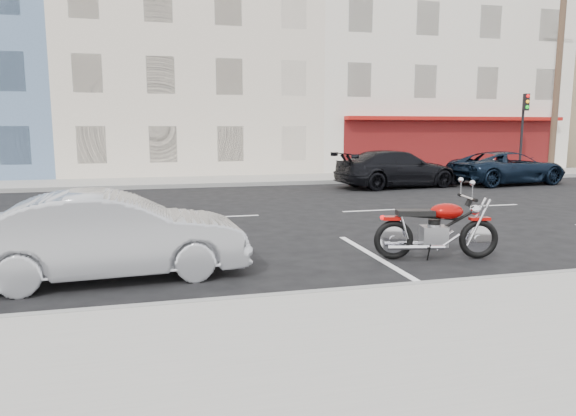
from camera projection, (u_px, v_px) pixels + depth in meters
name	position (u px, v px, depth m)	size (l,w,h in m)	color
ground	(302.00, 214.00, 13.97)	(120.00, 120.00, 0.00)	black
sidewalk_near	(16.00, 388.00, 4.41)	(80.00, 3.40, 0.15)	gray
sidewalk_far	(127.00, 183.00, 21.08)	(80.00, 3.40, 0.15)	gray
curb_near	(54.00, 318.00, 6.04)	(80.00, 0.12, 0.16)	gray
curb_far	(125.00, 187.00, 19.45)	(80.00, 0.12, 0.16)	gray
bldg_cream	(187.00, 65.00, 28.22)	(12.00, 12.00, 11.50)	beige
bldg_corner	(403.00, 63.00, 31.29)	(14.00, 12.00, 12.50)	beige
utility_pole	(558.00, 78.00, 25.24)	(1.80, 0.30, 9.00)	#422D1E
traffic_light	(523.00, 123.00, 24.83)	(0.26, 0.30, 3.80)	black
fire_hydrant	(492.00, 165.00, 24.94)	(0.20, 0.20, 0.72)	beige
motorcycle	(481.00, 230.00, 9.07)	(2.20, 0.84, 1.12)	black
sedan_silver	(113.00, 235.00, 7.86)	(1.42, 4.07, 1.34)	#A1A2A8
suv_far	(508.00, 168.00, 21.29)	(2.26, 4.90, 1.36)	black
car_far	(397.00, 169.00, 20.15)	(2.03, 4.99, 1.45)	black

